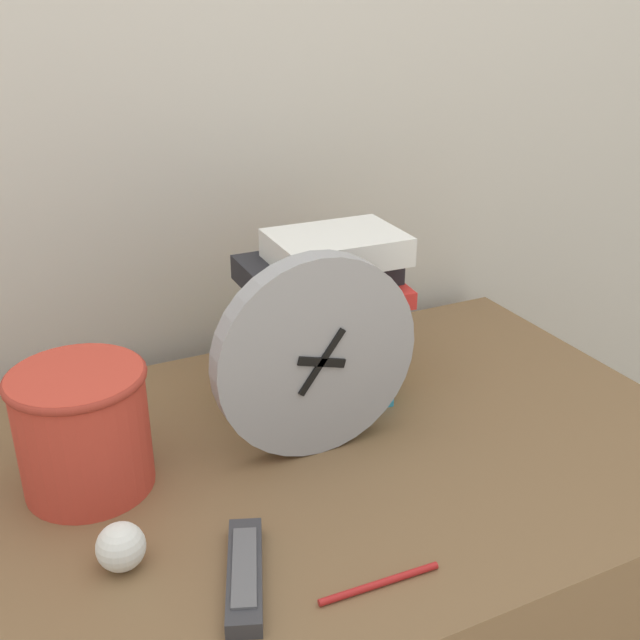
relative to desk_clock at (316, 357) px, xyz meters
The scene contains 7 objects.
wall_back 0.54m from the desk_clock, 101.30° to the left, with size 6.00×0.04×2.40m.
desk_clock is the anchor object (origin of this frame).
book_stack 0.17m from the desk_clock, 61.05° to the left, with size 0.24×0.20×0.26m.
basket 0.31m from the desk_clock, behind, with size 0.17×0.17×0.16m.
tv_remote 0.30m from the desk_clock, 132.27° to the right, with size 0.09×0.16×0.02m.
crumpled_paper_ball 0.34m from the desk_clock, 158.27° to the right, with size 0.05×0.05×0.05m.
pen 0.30m from the desk_clock, 100.94° to the right, with size 0.14×0.01×0.01m.
Camera 1 is at (-0.29, -0.44, 1.31)m, focal length 42.00 mm.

